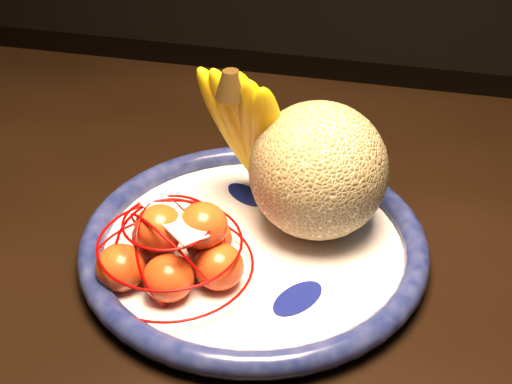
% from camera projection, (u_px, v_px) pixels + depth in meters
% --- Properties ---
extents(dining_table, '(1.47, 0.89, 0.74)m').
position_uv_depth(dining_table, '(416.00, 361.00, 0.70)').
color(dining_table, black).
rests_on(dining_table, ground).
extents(fruit_bowl, '(0.34, 0.34, 0.03)m').
position_uv_depth(fruit_bowl, '(254.00, 244.00, 0.71)').
color(fruit_bowl, white).
rests_on(fruit_bowl, dining_table).
extents(cantaloupe, '(0.14, 0.14, 0.14)m').
position_uv_depth(cantaloupe, '(318.00, 171.00, 0.69)').
color(cantaloupe, olive).
rests_on(cantaloupe, fruit_bowl).
extents(banana_bunch, '(0.11, 0.11, 0.18)m').
position_uv_depth(banana_bunch, '(252.00, 128.00, 0.72)').
color(banana_bunch, yellow).
rests_on(banana_bunch, fruit_bowl).
extents(mandarin_bag, '(0.17, 0.17, 0.10)m').
position_uv_depth(mandarin_bag, '(175.00, 249.00, 0.65)').
color(mandarin_bag, '#F55619').
rests_on(mandarin_bag, fruit_bowl).
extents(price_tag, '(0.07, 0.07, 0.01)m').
position_uv_depth(price_tag, '(173.00, 219.00, 0.63)').
color(price_tag, white).
rests_on(price_tag, mandarin_bag).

